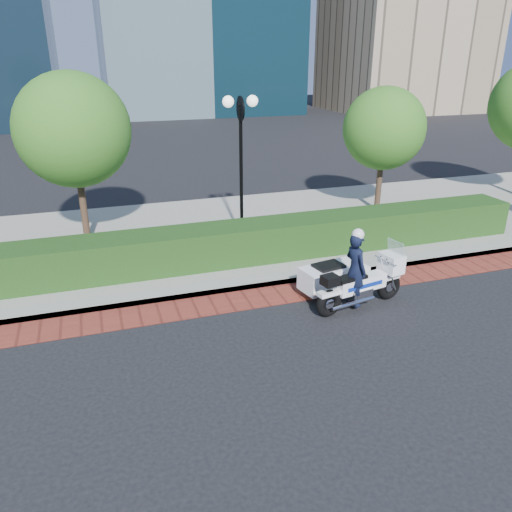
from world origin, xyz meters
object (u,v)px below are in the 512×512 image
object	(u,v)px
tree_c	(384,129)
police_motorcycle	(348,276)
tree_b	(73,130)
lamppost	(241,146)

from	to	relation	value
tree_c	police_motorcycle	distance (m)	7.66
tree_b	tree_c	distance (m)	10.01
lamppost	tree_c	size ratio (longest dim) A/B	0.98
tree_b	tree_c	size ratio (longest dim) A/B	1.14
tree_c	lamppost	bearing A→B (deg)	-166.70
tree_b	police_motorcycle	world-z (taller)	tree_b
tree_b	police_motorcycle	bearing A→B (deg)	-45.89
tree_c	police_motorcycle	world-z (taller)	tree_c
lamppost	tree_b	distance (m)	4.71
tree_b	police_motorcycle	distance (m)	8.61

